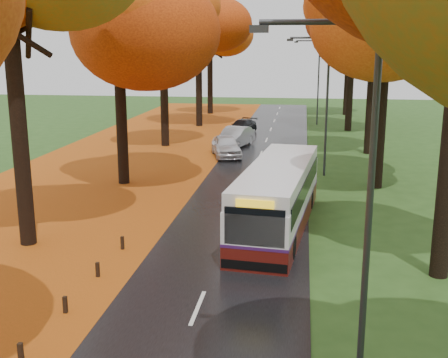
% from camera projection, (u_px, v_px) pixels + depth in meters
% --- Properties ---
extents(road, '(6.50, 90.00, 0.04)m').
position_uv_depth(road, '(244.00, 194.00, 28.86)').
color(road, black).
rests_on(road, ground).
extents(centre_line, '(0.12, 90.00, 0.01)m').
position_uv_depth(centre_line, '(244.00, 194.00, 28.86)').
color(centre_line, silver).
rests_on(centre_line, road).
extents(leaf_verge, '(12.00, 90.00, 0.02)m').
position_uv_depth(leaf_verge, '(78.00, 188.00, 30.09)').
color(leaf_verge, '#89400C').
rests_on(leaf_verge, ground).
extents(leaf_drift, '(0.90, 90.00, 0.01)m').
position_uv_depth(leaf_drift, '(186.00, 192.00, 29.27)').
color(leaf_drift, '#BA5013').
rests_on(leaf_drift, road).
extents(trees_left, '(9.20, 74.00, 13.88)m').
position_uv_depth(trees_left, '(115.00, 5.00, 29.62)').
color(trees_left, black).
rests_on(trees_left, ground).
extents(streetlamp_near, '(2.45, 0.18, 8.00)m').
position_uv_depth(streetlamp_near, '(357.00, 192.00, 10.86)').
color(streetlamp_near, '#333538').
rests_on(streetlamp_near, ground).
extents(streetlamp_mid, '(2.45, 0.18, 8.00)m').
position_uv_depth(streetlamp_mid, '(323.00, 95.00, 32.05)').
color(streetlamp_mid, '#333538').
rests_on(streetlamp_mid, ground).
extents(streetlamp_far, '(2.45, 0.18, 8.00)m').
position_uv_depth(streetlamp_far, '(316.00, 75.00, 53.24)').
color(streetlamp_far, '#333538').
rests_on(streetlamp_far, ground).
extents(bus, '(3.41, 10.37, 2.68)m').
position_uv_depth(bus, '(278.00, 195.00, 23.22)').
color(bus, '#4E110C').
rests_on(bus, road).
extents(car_white, '(2.83, 4.61, 1.46)m').
position_uv_depth(car_white, '(226.00, 146.00, 38.44)').
color(car_white, silver).
rests_on(car_white, road).
extents(car_silver, '(2.69, 4.82, 1.51)m').
position_uv_depth(car_silver, '(235.00, 137.00, 41.88)').
color(car_silver, '#96989D').
rests_on(car_silver, road).
extents(car_dark, '(2.66, 4.37, 1.18)m').
position_uv_depth(car_dark, '(242.00, 127.00, 48.54)').
color(car_dark, black).
rests_on(car_dark, road).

